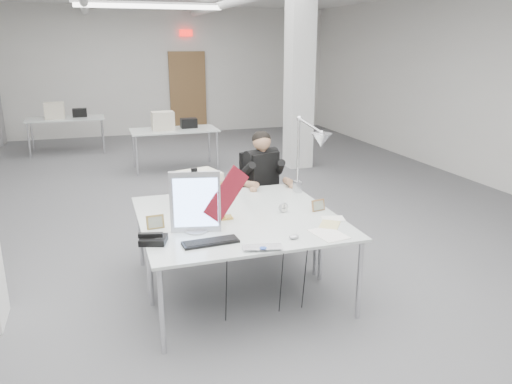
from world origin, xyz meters
The scene contains 22 objects.
room_shell centered at (0.04, 0.13, 1.69)m, with size 10.04×14.04×3.24m.
desk_main centered at (0.00, -2.50, 0.74)m, with size 1.80×0.90×0.03m, color silver.
desk_second centered at (0.00, -1.60, 0.74)m, with size 1.80×0.90×0.03m, color silver.
bg_desk_a centered at (0.20, 3.00, 0.74)m, with size 1.60×0.80×0.03m, color silver.
bg_desk_b centered at (-1.80, 5.20, 0.74)m, with size 1.60×0.80×0.03m, color silver.
office_chair centered at (0.61, -0.88, 0.57)m, with size 0.56×0.56×1.14m, color black, non-canonical shape.
seated_person centered at (0.61, -0.93, 0.90)m, with size 0.48×0.60×0.90m, color black, non-canonical shape.
monitor centered at (-0.45, -2.32, 1.02)m, with size 0.43×0.04×0.53m, color #B5B5BA.
pennant centered at (-0.18, -2.36, 1.07)m, with size 0.48×0.01×0.20m, color maroon.
keyboard centered at (-0.39, -2.62, 0.77)m, with size 0.46×0.15×0.02m, color black.
laptop centered at (-0.04, -2.91, 0.77)m, with size 0.31×0.20×0.02m, color silver.
mouse centered at (0.29, -2.74, 0.77)m, with size 0.09×0.06×0.03m, color #AEAFB3.
bankers_lamp centered at (-0.14, -2.08, 0.91)m, with size 0.27×0.11×0.31m, color gold, non-canonical shape.
desk_phone centered at (-0.83, -2.47, 0.78)m, with size 0.21×0.19×0.05m, color black.
picture_frame_left centered at (-0.77, -2.14, 0.82)m, with size 0.15×0.01×0.12m, color #A48647.
picture_frame_right centered at (0.78, -2.14, 0.81)m, with size 0.14×0.01×0.11m, color #9C6D43.
desk_clock centered at (0.45, -2.08, 0.81)m, with size 0.09×0.09×0.03m, color #A5A5A9.
paper_stack_a centered at (0.60, -2.74, 0.76)m, with size 0.23×0.33×0.01m, color white.
paper_stack_b centered at (0.71, -2.54, 0.76)m, with size 0.16×0.23×0.01m, color #CFC17B.
paper_stack_c centered at (0.81, -2.40, 0.76)m, with size 0.20×0.14×0.01m, color white.
beige_monitor centered at (-0.26, -1.62, 0.93)m, with size 0.36×0.34×0.34m, color beige.
architect_lamp centered at (0.83, -1.74, 1.22)m, with size 0.25×0.73×0.93m, color silver, non-canonical shape.
Camera 1 is at (-1.19, -6.29, 2.31)m, focal length 35.00 mm.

